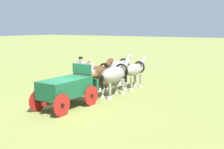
# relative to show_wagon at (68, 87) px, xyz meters

# --- Properties ---
(ground_plane) EXTENTS (220.00, 220.00, 0.00)m
(ground_plane) POSITION_rel_show_wagon_xyz_m (-0.18, 0.00, -1.11)
(ground_plane) COLOR olive
(show_wagon) EXTENTS (5.82, 1.93, 2.60)m
(show_wagon) POSITION_rel_show_wagon_xyz_m (0.00, 0.00, 0.00)
(show_wagon) COLOR #195B38
(show_wagon) RESTS_ON ground
(draft_horse_rear_near) EXTENTS (3.11, 0.93, 2.18)m
(draft_horse_rear_near) POSITION_rel_show_wagon_xyz_m (3.65, 0.57, 0.21)
(draft_horse_rear_near) COLOR brown
(draft_horse_rear_near) RESTS_ON ground
(draft_horse_rear_off) EXTENTS (3.25, 1.04, 2.19)m
(draft_horse_rear_off) POSITION_rel_show_wagon_xyz_m (3.60, -0.73, 0.22)
(draft_horse_rear_off) COLOR #9E998E
(draft_horse_rear_off) RESTS_ON ground
(draft_horse_lead_near) EXTENTS (3.05, 0.97, 2.25)m
(draft_horse_lead_near) POSITION_rel_show_wagon_xyz_m (6.24, 0.52, 0.27)
(draft_horse_lead_near) COLOR #9E998E
(draft_horse_lead_near) RESTS_ON ground
(draft_horse_lead_off) EXTENTS (2.99, 0.90, 2.15)m
(draft_horse_lead_off) POSITION_rel_show_wagon_xyz_m (6.23, -0.78, 0.18)
(draft_horse_lead_off) COLOR #9E998E
(draft_horse_lead_off) RESTS_ON ground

